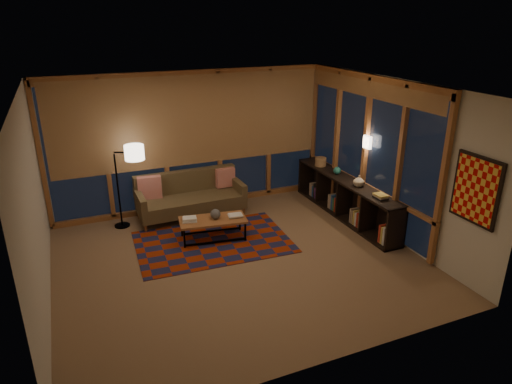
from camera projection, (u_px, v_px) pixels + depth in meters
name	position (u px, v px, depth m)	size (l,w,h in m)	color
floor	(239.00, 261.00, 7.22)	(5.50, 5.00, 0.01)	#7B5F4B
ceiling	(236.00, 88.00, 6.24)	(5.50, 5.00, 0.01)	#F0E8C8
walls	(237.00, 181.00, 6.73)	(5.51, 5.01, 2.70)	beige
window_wall_back	(193.00, 142.00, 8.82)	(5.30, 0.16, 2.60)	#9E622E
window_wall_right	(364.00, 151.00, 8.23)	(0.16, 3.70, 2.60)	#9E622E
wall_art	(476.00, 190.00, 6.10)	(0.06, 0.74, 0.94)	#CA0604
wall_sconce	(367.00, 142.00, 8.00)	(0.12, 0.18, 0.22)	#FFECCF
sofa	(191.00, 196.00, 8.69)	(2.00, 0.81, 0.82)	brown
pillow_left	(150.00, 187.00, 8.52)	(0.44, 0.15, 0.44)	red
pillow_right	(225.00, 178.00, 9.07)	(0.38, 0.13, 0.38)	red
area_rug	(213.00, 242.00, 7.81)	(2.56, 1.71, 0.01)	maroon
coffee_table	(213.00, 229.00, 7.86)	(1.13, 0.52, 0.38)	#9E622E
book_stack_a	(189.00, 219.00, 7.72)	(0.25, 0.20, 0.07)	white
book_stack_b	(235.00, 215.00, 7.88)	(0.26, 0.21, 0.05)	white
ceramic_pot	(215.00, 214.00, 7.78)	(0.17, 0.17, 0.17)	black
floor_lamp	(118.00, 187.00, 8.13)	(0.52, 0.34, 1.55)	black
bookshelf	(345.00, 198.00, 8.69)	(0.40, 3.01, 0.75)	black
basket	(321.00, 162.00, 9.30)	(0.23, 0.23, 0.17)	tan
teal_bowl	(337.00, 171.00, 8.81)	(0.15, 0.15, 0.15)	#216E66
vase	(359.00, 181.00, 8.19)	(0.20, 0.20, 0.21)	#C0AB8C
shelf_book_stack	(380.00, 196.00, 7.67)	(0.18, 0.26, 0.08)	white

